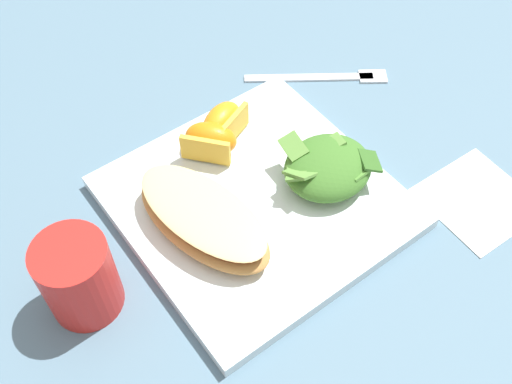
# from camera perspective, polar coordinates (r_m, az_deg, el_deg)

# --- Properties ---
(ground) EXTENTS (3.00, 3.00, 0.00)m
(ground) POSITION_cam_1_polar(r_m,az_deg,el_deg) (0.68, -0.00, -1.32)
(ground) COLOR slate
(white_plate) EXTENTS (0.28, 0.28, 0.02)m
(white_plate) POSITION_cam_1_polar(r_m,az_deg,el_deg) (0.68, -0.00, -0.92)
(white_plate) COLOR silver
(white_plate) RESTS_ON ground
(cheesy_pizza_bread) EXTENTS (0.11, 0.18, 0.04)m
(cheesy_pizza_bread) POSITION_cam_1_polar(r_m,az_deg,el_deg) (0.64, -4.99, -2.39)
(cheesy_pizza_bread) COLOR #B77F42
(cheesy_pizza_bread) RESTS_ON white_plate
(green_salad_pile) EXTENTS (0.11, 0.10, 0.05)m
(green_salad_pile) POSITION_cam_1_polar(r_m,az_deg,el_deg) (0.68, 6.69, 2.31)
(green_salad_pile) COLOR #3D7028
(green_salad_pile) RESTS_ON white_plate
(orange_wedge_front) EXTENTS (0.07, 0.06, 0.04)m
(orange_wedge_front) POSITION_cam_1_polar(r_m,az_deg,el_deg) (0.72, -3.08, 6.46)
(orange_wedge_front) COLOR orange
(orange_wedge_front) RESTS_ON white_plate
(orange_wedge_middle) EXTENTS (0.07, 0.07, 0.04)m
(orange_wedge_middle) POSITION_cam_1_polar(r_m,az_deg,el_deg) (0.70, -4.42, 4.76)
(orange_wedge_middle) COLOR orange
(orange_wedge_middle) RESTS_ON white_plate
(paper_napkin) EXTENTS (0.11, 0.11, 0.00)m
(paper_napkin) POSITION_cam_1_polar(r_m,az_deg,el_deg) (0.73, 19.94, -0.66)
(paper_napkin) COLOR white
(paper_napkin) RESTS_ON ground
(metal_fork) EXTENTS (0.16, 0.12, 0.01)m
(metal_fork) POSITION_cam_1_polar(r_m,az_deg,el_deg) (0.83, 6.71, 10.63)
(metal_fork) COLOR silver
(metal_fork) RESTS_ON ground
(drinking_red_cup) EXTENTS (0.07, 0.07, 0.09)m
(drinking_red_cup) POSITION_cam_1_polar(r_m,az_deg,el_deg) (0.61, -16.17, -7.66)
(drinking_red_cup) COLOR red
(drinking_red_cup) RESTS_ON ground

